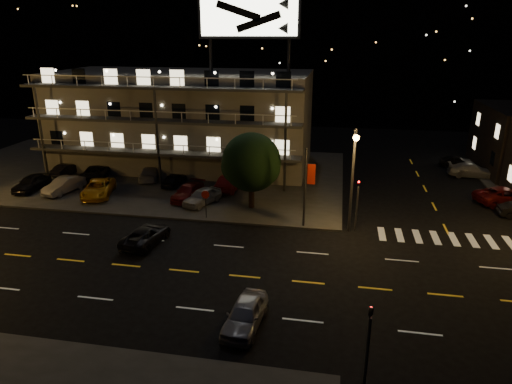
% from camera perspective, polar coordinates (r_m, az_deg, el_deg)
% --- Properties ---
extents(ground, '(140.00, 140.00, 0.00)m').
position_cam_1_polar(ground, '(29.63, -5.28, -10.13)').
color(ground, black).
rests_on(ground, ground).
extents(curb_nw, '(44.00, 24.00, 0.15)m').
position_cam_1_polar(curb_nw, '(51.64, -14.42, 2.45)').
color(curb_nw, '#333230').
rests_on(curb_nw, ground).
extents(motel, '(28.00, 13.80, 18.10)m').
position_cam_1_polar(motel, '(52.43, -9.07, 9.00)').
color(motel, gray).
rests_on(motel, ground).
extents(hill_backdrop, '(120.00, 25.00, 24.00)m').
position_cam_1_polar(hill_backdrop, '(94.54, 2.46, 17.51)').
color(hill_backdrop, black).
rests_on(hill_backdrop, ground).
extents(streetlight_nc, '(0.44, 1.92, 8.00)m').
position_cam_1_polar(streetlight_nc, '(34.11, 12.04, 2.59)').
color(streetlight_nc, '#2D2D30').
rests_on(streetlight_nc, ground).
extents(signal_nw, '(0.20, 0.27, 4.60)m').
position_cam_1_polar(signal_nw, '(35.40, 12.56, -0.91)').
color(signal_nw, '#2D2D30').
rests_on(signal_nw, ground).
extents(signal_sw, '(0.20, 0.27, 4.60)m').
position_cam_1_polar(signal_sw, '(20.28, 13.87, -17.49)').
color(signal_sw, '#2D2D30').
rests_on(signal_sw, ground).
extents(banner_north, '(0.83, 0.16, 6.40)m').
position_cam_1_polar(banner_north, '(35.06, 6.28, 0.74)').
color(banner_north, '#2D2D30').
rests_on(banner_north, ground).
extents(stop_sign, '(0.91, 0.11, 2.61)m').
position_cam_1_polar(stop_sign, '(37.18, -6.32, -0.97)').
color(stop_sign, '#2D2D30').
rests_on(stop_sign, ground).
extents(tree, '(5.22, 5.02, 6.57)m').
position_cam_1_polar(tree, '(38.52, -0.65, 3.54)').
color(tree, black).
rests_on(tree, curb_nw).
extents(lot_car_0, '(1.83, 4.38, 1.48)m').
position_cam_1_polar(lot_car_0, '(48.85, -26.28, 1.06)').
color(lot_car_0, black).
rests_on(lot_car_0, curb_nw).
extents(lot_car_1, '(2.47, 4.57, 1.43)m').
position_cam_1_polar(lot_car_1, '(46.84, -22.89, 0.80)').
color(lot_car_1, '#96969B').
rests_on(lot_car_1, curb_nw).
extents(lot_car_2, '(3.66, 5.62, 1.44)m').
position_cam_1_polar(lot_car_2, '(44.73, -19.13, 0.44)').
color(lot_car_2, orange).
rests_on(lot_car_2, curb_nw).
extents(lot_car_3, '(2.42, 4.66, 1.29)m').
position_cam_1_polar(lot_car_3, '(41.99, -8.49, 0.01)').
color(lot_car_3, '#610F0D').
rests_on(lot_car_3, curb_nw).
extents(lot_car_4, '(3.11, 4.42, 1.40)m').
position_cam_1_polar(lot_car_4, '(40.52, -6.74, -0.55)').
color(lot_car_4, '#96969B').
rests_on(lot_car_4, curb_nw).
extents(lot_car_5, '(1.81, 3.91, 1.24)m').
position_cam_1_polar(lot_car_5, '(52.57, -22.55, 2.65)').
color(lot_car_5, black).
rests_on(lot_car_5, curb_nw).
extents(lot_car_6, '(3.44, 5.53, 1.43)m').
position_cam_1_polar(lot_car_6, '(50.04, -19.38, 2.36)').
color(lot_car_6, black).
rests_on(lot_car_6, curb_nw).
extents(lot_car_7, '(2.87, 4.79, 1.30)m').
position_cam_1_polar(lot_car_7, '(48.31, -13.15, 2.30)').
color(lot_car_7, '#96969B').
rests_on(lot_car_7, curb_nw).
extents(lot_car_8, '(1.76, 3.78, 1.25)m').
position_cam_1_polar(lot_car_8, '(45.86, -10.17, 1.56)').
color(lot_car_8, black).
rests_on(lot_car_8, curb_nw).
extents(lot_car_9, '(2.02, 4.69, 1.50)m').
position_cam_1_polar(lot_car_9, '(43.88, -3.23, 1.20)').
color(lot_car_9, '#610F0D').
rests_on(lot_car_9, curb_nw).
extents(side_car_1, '(5.95, 4.18, 1.51)m').
position_cam_1_polar(side_car_1, '(46.39, 28.73, -0.41)').
color(side_car_1, '#610F0D').
rests_on(side_car_1, ground).
extents(side_car_2, '(5.04, 2.38, 1.42)m').
position_cam_1_polar(side_car_2, '(53.50, 25.42, 2.45)').
color(side_car_2, '#96969B').
rests_on(side_car_2, ground).
extents(side_car_3, '(4.08, 2.39, 1.31)m').
position_cam_1_polar(side_car_3, '(56.66, 23.84, 3.48)').
color(side_car_3, black).
rests_on(side_car_3, ground).
extents(road_car_east, '(2.08, 4.35, 1.43)m').
position_cam_1_polar(road_car_east, '(24.50, -1.36, -15.00)').
color(road_car_east, '#96969B').
rests_on(road_car_east, ground).
extents(road_car_west, '(2.75, 4.86, 1.28)m').
position_cam_1_polar(road_car_west, '(34.11, -13.59, -5.28)').
color(road_car_west, black).
rests_on(road_car_west, ground).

